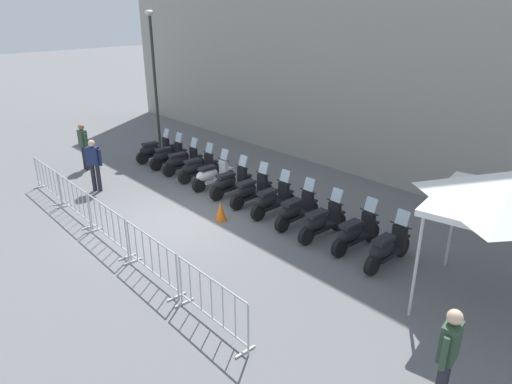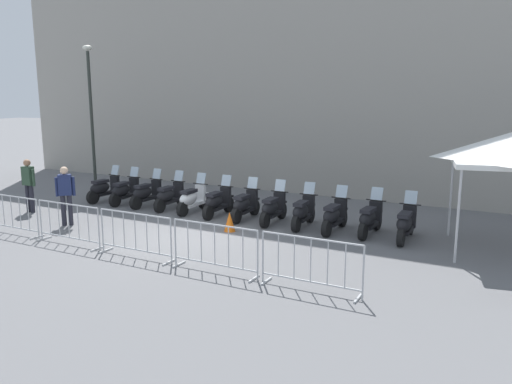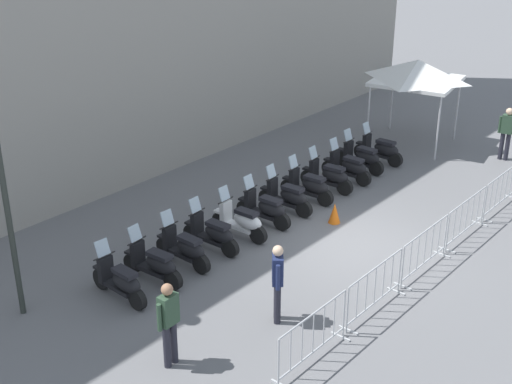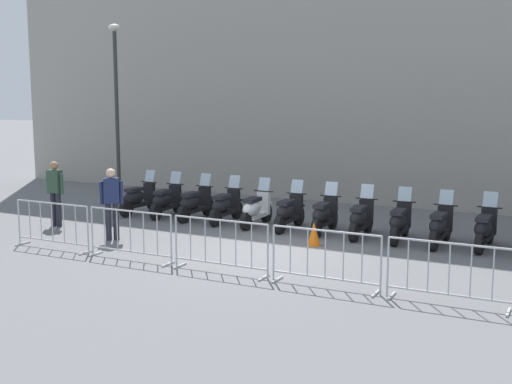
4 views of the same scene
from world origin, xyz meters
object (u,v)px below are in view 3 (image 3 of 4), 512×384
object	(u,v)px
motorcycle_7	(309,186)
barrier_segment_1	(375,289)
motorcycle_6	(288,197)
barrier_segment_4	(501,191)
motorcycle_1	(155,264)
motorcycle_11	(381,150)
officer_mid_plaza	(507,131)
motorcycle_3	(213,233)
barrier_segment_0	(313,337)
motorcycle_10	(362,157)
motorcycle_8	(329,176)
motorcycle_2	(185,248)
traffic_cone	(335,213)
barrier_segment_3	(466,218)
canopy_tent	(417,71)
motorcycle_4	(241,221)
officer_by_barriers	(169,320)
motorcycle_5	(266,208)
motorcycle_0	(121,281)
street_lamp	(0,161)
officer_near_row_end	(278,279)
barrier_segment_2	(425,250)
motorcycle_9	(349,167)

from	to	relation	value
motorcycle_7	barrier_segment_1	size ratio (longest dim) A/B	0.83
motorcycle_6	barrier_segment_4	distance (m)	5.82
motorcycle_1	motorcycle_6	bearing A→B (deg)	-11.16
motorcycle_11	officer_mid_plaza	size ratio (longest dim) A/B	0.99
motorcycle_3	barrier_segment_0	size ratio (longest dim) A/B	0.83
motorcycle_3	motorcycle_10	size ratio (longest dim) A/B	1.01
motorcycle_8	motorcycle_6	bearing A→B (deg)	168.48
motorcycle_2	traffic_cone	bearing A→B (deg)	-29.41
officer_mid_plaza	traffic_cone	size ratio (longest dim) A/B	3.15
barrier_segment_1	barrier_segment_4	world-z (taller)	same
barrier_segment_1	barrier_segment_3	distance (m)	4.37
motorcycle_7	canopy_tent	size ratio (longest dim) A/B	0.59
motorcycle_10	barrier_segment_4	xyz separation A→B (m)	(-0.76, -4.33, 0.07)
barrier_segment_3	canopy_tent	xyz separation A→B (m)	(6.13, 3.36, 1.99)
motorcycle_4	canopy_tent	size ratio (longest dim) A/B	0.59
motorcycle_11	officer_by_barriers	size ratio (longest dim) A/B	0.99
officer_by_barriers	motorcycle_5	bearing A→B (deg)	11.94
motorcycle_3	barrier_segment_3	distance (m)	6.35
traffic_cone	motorcycle_1	bearing A→B (deg)	154.04
barrier_segment_0	barrier_segment_4	xyz separation A→B (m)	(8.59, -1.62, 0.00)
barrier_segment_3	traffic_cone	world-z (taller)	barrier_segment_3
motorcycle_1	traffic_cone	xyz separation A→B (m)	(4.74, -2.31, -0.18)
motorcycle_4	motorcycle_10	bearing A→B (deg)	-9.92
motorcycle_8	motorcycle_3	bearing A→B (deg)	168.28
motorcycle_8	barrier_segment_1	world-z (taller)	motorcycle_8
motorcycle_0	motorcycle_5	world-z (taller)	same
street_lamp	motorcycle_3	bearing A→B (deg)	-25.25
motorcycle_10	officer_near_row_end	xyz separation A→B (m)	(-8.51, -1.51, 0.53)
motorcycle_0	motorcycle_1	xyz separation A→B (m)	(0.95, -0.18, 0.00)
motorcycle_2	officer_near_row_end	world-z (taller)	officer_near_row_end
motorcycle_6	barrier_segment_2	bearing A→B (deg)	-107.05
motorcycle_3	traffic_cone	bearing A→B (deg)	-34.67
motorcycle_0	officer_mid_plaza	distance (m)	13.74
barrier_segment_2	motorcycle_7	bearing A→B (deg)	60.80
motorcycle_4	barrier_segment_3	distance (m)	5.64
motorcycle_6	traffic_cone	size ratio (longest dim) A/B	3.13
barrier_segment_2	barrier_segment_1	bearing A→B (deg)	169.32
motorcycle_2	motorcycle_9	bearing A→B (deg)	-11.80
motorcycle_4	barrier_segment_0	xyz separation A→B (m)	(-3.68, -3.70, 0.07)
motorcycle_1	motorcycle_9	world-z (taller)	same
motorcycle_2	motorcycle_11	distance (m)	8.65
motorcycle_1	motorcycle_10	bearing A→B (deg)	-10.57
motorcycle_1	street_lamp	world-z (taller)	street_lamp
motorcycle_1	barrier_segment_2	distance (m)	6.15
motorcycle_0	motorcycle_4	distance (m)	3.85
motorcycle_1	motorcycle_6	distance (m)	4.80
motorcycle_8	traffic_cone	distance (m)	2.12
motorcycle_6	barrier_segment_1	distance (m)	5.09
motorcycle_8	barrier_segment_4	size ratio (longest dim) A/B	0.83
motorcycle_7	officer_mid_plaza	size ratio (longest dim) A/B	1.00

